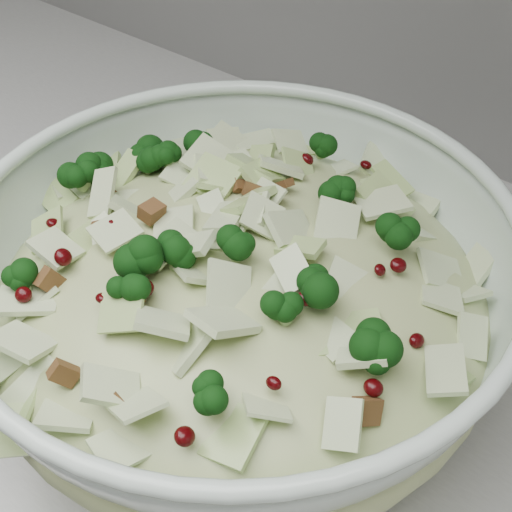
% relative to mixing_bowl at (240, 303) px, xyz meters
% --- Properties ---
extents(counter, '(3.60, 0.60, 0.90)m').
position_rel_mixing_bowl_xyz_m(counter, '(-0.27, 0.10, -0.53)').
color(counter, '#B2B3AE').
rests_on(counter, floor).
extents(mixing_bowl, '(0.40, 0.40, 0.15)m').
position_rel_mixing_bowl_xyz_m(mixing_bowl, '(0.00, 0.00, 0.00)').
color(mixing_bowl, silver).
rests_on(mixing_bowl, counter).
extents(salad, '(0.41, 0.41, 0.16)m').
position_rel_mixing_bowl_xyz_m(salad, '(0.00, 0.00, 0.03)').
color(salad, '#B3B87E').
rests_on(salad, mixing_bowl).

